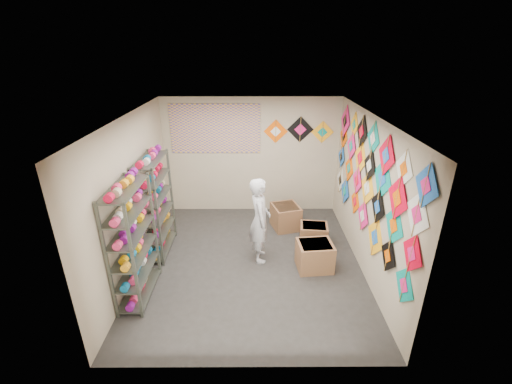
{
  "coord_description": "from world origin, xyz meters",
  "views": [
    {
      "loc": [
        0.07,
        -5.32,
        3.74
      ],
      "look_at": [
        0.1,
        0.3,
        1.3
      ],
      "focal_mm": 24.0,
      "sensor_mm": 36.0,
      "label": 1
    }
  ],
  "objects_px": {
    "shelf_rack_back": "(156,206)",
    "carton_a": "(315,256)",
    "carton_b": "(313,235)",
    "carton_c": "(286,217)",
    "shelf_rack_front": "(133,243)",
    "shopkeeper": "(260,220)"
  },
  "relations": [
    {
      "from": "shopkeeper",
      "to": "carton_a",
      "type": "xyz_separation_m",
      "value": [
        0.98,
        -0.32,
        -0.55
      ]
    },
    {
      "from": "shopkeeper",
      "to": "shelf_rack_front",
      "type": "bearing_deg",
      "value": 112.23
    },
    {
      "from": "carton_a",
      "to": "carton_b",
      "type": "height_order",
      "value": "carton_a"
    },
    {
      "from": "shelf_rack_back",
      "to": "carton_b",
      "type": "height_order",
      "value": "shelf_rack_back"
    },
    {
      "from": "shelf_rack_back",
      "to": "carton_c",
      "type": "height_order",
      "value": "shelf_rack_back"
    },
    {
      "from": "shelf_rack_back",
      "to": "carton_a",
      "type": "bearing_deg",
      "value": -11.95
    },
    {
      "from": "carton_a",
      "to": "carton_b",
      "type": "relative_size",
      "value": 1.14
    },
    {
      "from": "shopkeeper",
      "to": "carton_a",
      "type": "bearing_deg",
      "value": -113.19
    },
    {
      "from": "shopkeeper",
      "to": "carton_b",
      "type": "xyz_separation_m",
      "value": [
        1.09,
        0.47,
        -0.59
      ]
    },
    {
      "from": "shelf_rack_front",
      "to": "carton_b",
      "type": "bearing_deg",
      "value": 25.88
    },
    {
      "from": "carton_a",
      "to": "carton_c",
      "type": "relative_size",
      "value": 1.02
    },
    {
      "from": "shelf_rack_front",
      "to": "carton_a",
      "type": "relative_size",
      "value": 3.1
    },
    {
      "from": "carton_a",
      "to": "carton_c",
      "type": "distance_m",
      "value": 1.55
    },
    {
      "from": "shelf_rack_front",
      "to": "shelf_rack_back",
      "type": "distance_m",
      "value": 1.3
    },
    {
      "from": "shopkeeper",
      "to": "carton_b",
      "type": "distance_m",
      "value": 1.32
    },
    {
      "from": "shelf_rack_front",
      "to": "carton_c",
      "type": "distance_m",
      "value": 3.41
    },
    {
      "from": "shelf_rack_back",
      "to": "carton_b",
      "type": "bearing_deg",
      "value": 3.26
    },
    {
      "from": "shelf_rack_back",
      "to": "carton_a",
      "type": "distance_m",
      "value": 3.07
    },
    {
      "from": "carton_a",
      "to": "shopkeeper",
      "type": "bearing_deg",
      "value": 156.34
    },
    {
      "from": "shelf_rack_back",
      "to": "carton_b",
      "type": "xyz_separation_m",
      "value": [
        3.04,
        0.17,
        -0.73
      ]
    },
    {
      "from": "shelf_rack_front",
      "to": "carton_c",
      "type": "height_order",
      "value": "shelf_rack_front"
    },
    {
      "from": "shelf_rack_front",
      "to": "carton_b",
      "type": "distance_m",
      "value": 3.45
    }
  ]
}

